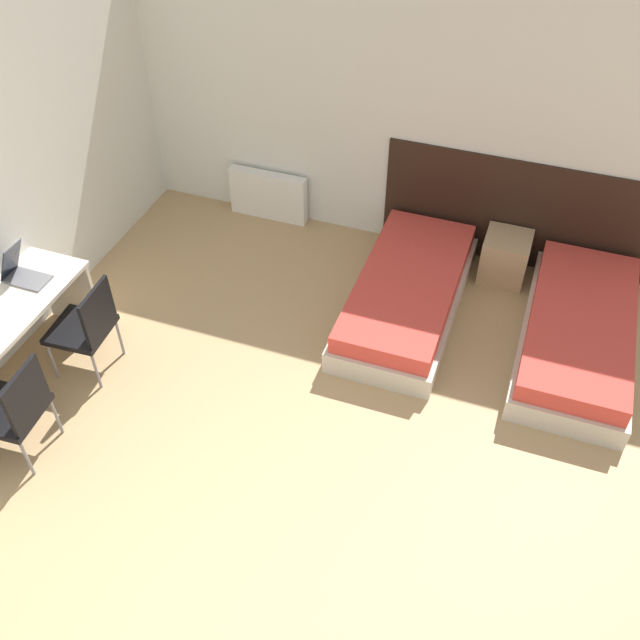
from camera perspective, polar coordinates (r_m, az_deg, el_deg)
name	(u,v)px	position (r m, az deg, el deg)	size (l,w,h in m)	color
ground_plane	(187,640)	(4.93, -10.60, -23.84)	(20.00, 20.00, 0.00)	tan
wall_back	(394,115)	(6.90, 5.95, 15.99)	(6.16, 0.05, 2.70)	silver
wall_left	(4,190)	(6.30, -23.98, 9.48)	(0.05, 5.48, 2.70)	silver
headboard_panel	(515,214)	(7.12, 15.36, 8.18)	(2.56, 0.03, 1.13)	black
bed_near_window	(407,294)	(6.58, 6.95, 2.08)	(0.93, 2.03, 0.39)	beige
bed_near_door	(578,333)	(6.54, 19.95, -1.00)	(0.93, 2.03, 0.39)	beige
nightstand	(505,257)	(7.11, 14.57, 4.90)	(0.43, 0.44, 0.46)	tan
radiator	(268,195)	(7.70, -4.15, 9.92)	(0.84, 0.12, 0.53)	silver
chair_near_laptop	(86,325)	(6.09, -18.20, -0.39)	(0.49, 0.49, 0.89)	black
chair_near_notebook	(15,408)	(5.64, -23.22, -6.46)	(0.50, 0.50, 0.89)	black
laptop	(22,272)	(6.24, -22.75, 3.53)	(0.36, 0.21, 0.34)	slate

